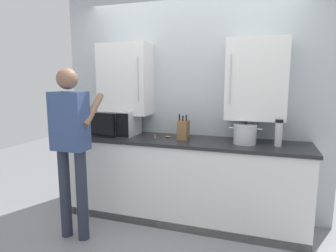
{
  "coord_description": "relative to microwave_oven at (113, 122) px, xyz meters",
  "views": [
    {
      "loc": [
        0.84,
        -2.15,
        1.6
      ],
      "look_at": [
        -0.15,
        0.83,
        1.09
      ],
      "focal_mm": 31.08,
      "sensor_mm": 36.0,
      "label": 1
    }
  ],
  "objects": [
    {
      "name": "person_figure",
      "position": [
        -0.05,
        -0.74,
        -0.06
      ],
      "size": [
        0.44,
        0.56,
        1.7
      ],
      "color": "#282D3D",
      "rests_on": "ground_plane"
    },
    {
      "name": "wooden_spoon",
      "position": [
        0.63,
        -0.01,
        -0.14
      ],
      "size": [
        0.22,
        0.22,
        0.02
      ],
      "color": "#A37547",
      "rests_on": "counter_unit"
    },
    {
      "name": "back_wall_tiled",
      "position": [
        0.88,
        0.26,
        0.39
      ],
      "size": [
        3.22,
        0.44,
        2.85
      ],
      "color": "#B2BCC1",
      "rests_on": "ground_plane"
    },
    {
      "name": "microwave_oven",
      "position": [
        0.0,
        0.0,
        0.0
      ],
      "size": [
        0.55,
        0.43,
        0.29
      ],
      "color": "#B7BABF",
      "rests_on": "counter_unit"
    },
    {
      "name": "stock_pot",
      "position": [
        1.55,
        -0.04,
        -0.04
      ],
      "size": [
        0.33,
        0.24,
        0.23
      ],
      "color": "#B7BABF",
      "rests_on": "counter_unit"
    },
    {
      "name": "counter_unit",
      "position": [
        0.88,
        -0.04,
        -0.62
      ],
      "size": [
        2.7,
        0.62,
        0.94
      ],
      "color": "white",
      "rests_on": "ground_plane"
    },
    {
      "name": "thermos_flask",
      "position": [
        1.87,
        -0.05,
        -0.01
      ],
      "size": [
        0.08,
        0.08,
        0.27
      ],
      "color": "#B7BABF",
      "rests_on": "counter_unit"
    },
    {
      "name": "knife_block",
      "position": [
        0.89,
        -0.02,
        -0.04
      ],
      "size": [
        0.11,
        0.15,
        0.28
      ],
      "color": "brown",
      "rests_on": "counter_unit"
    }
  ]
}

